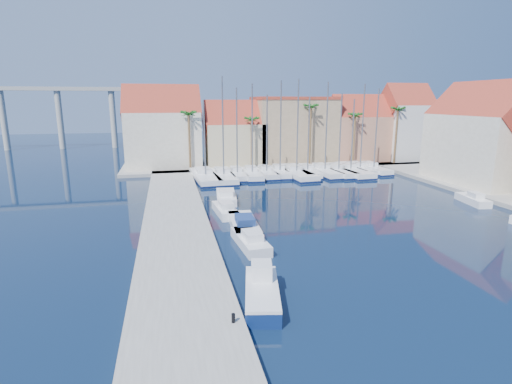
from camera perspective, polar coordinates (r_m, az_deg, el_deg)
ground at (r=26.20m, az=10.16°, el=-13.08°), size 260.00×260.00×0.00m
quay_west at (r=36.85m, az=-11.33°, el=-4.92°), size 6.00×77.00×0.50m
shore_north at (r=73.13m, az=3.03°, el=4.19°), size 54.00×16.00×0.50m
bollard at (r=21.05m, az=-3.26°, el=-17.55°), size 0.19×0.19×0.48m
fishing_boat at (r=23.78m, az=0.85°, el=-13.94°), size 2.97×5.90×1.97m
motorboat_west_0 at (r=32.05m, az=-0.78°, el=-6.92°), size 2.31×5.91×1.40m
motorboat_west_1 at (r=36.12m, az=-1.73°, el=-4.60°), size 2.61×7.09×1.40m
motorboat_west_2 at (r=40.92m, az=-4.41°, el=-2.52°), size 2.18×5.62×1.40m
motorboat_west_3 at (r=46.53m, az=-4.30°, el=-0.61°), size 2.81×6.84×1.40m
motorboat_east_1 at (r=51.23m, az=28.60°, el=-0.92°), size 2.32×5.04×1.40m
sailboat_0 at (r=58.73m, az=-7.32°, el=2.22°), size 4.00×11.99×11.20m
sailboat_1 at (r=58.64m, az=-4.71°, el=2.31°), size 2.97×10.82×14.63m
sailboat_2 at (r=59.84m, az=-2.76°, el=2.59°), size 2.27×8.21×13.16m
sailboat_3 at (r=60.12m, az=-0.61°, el=2.65°), size 2.87×9.10×13.72m
sailboat_4 at (r=60.94m, az=1.42°, el=2.78°), size 2.45×8.21×12.20m
sailboat_5 at (r=61.70m, az=3.37°, el=2.92°), size 2.93×8.56×14.23m
sailboat_6 at (r=61.54m, az=5.58°, el=2.79°), size 3.91×11.95×14.44m
sailboat_7 at (r=62.48m, az=7.24°, el=2.91°), size 3.02×9.20×11.90m
sailboat_8 at (r=63.30m, az=9.58°, el=2.97°), size 3.21×10.13×14.06m
sailboat_9 at (r=63.85m, az=11.47°, el=2.96°), size 3.30×10.01×12.38m
sailboat_10 at (r=64.89m, az=13.08°, el=3.01°), size 3.55×11.95×11.56m
sailboat_11 at (r=66.65m, az=14.43°, el=3.27°), size 2.75×8.57×13.85m
sailboat_12 at (r=67.26m, az=16.23°, el=3.24°), size 2.91×8.78×13.18m
building_0 at (r=68.79m, az=-13.13°, el=8.58°), size 12.30×9.00×13.50m
building_1 at (r=69.83m, az=-3.10°, el=7.94°), size 10.30×8.00×11.00m
building_2 at (r=73.31m, az=5.38°, el=8.90°), size 14.20×10.20×11.50m
building_3 at (r=76.96m, az=14.24°, el=8.46°), size 10.30×8.00×12.00m
building_4 at (r=80.47m, az=20.41°, el=9.02°), size 8.30×8.00×14.00m
building_6 at (r=61.80m, az=29.84°, el=6.74°), size 9.00×14.30×13.50m
palm_0 at (r=63.75m, az=-9.61°, el=10.71°), size 2.60×2.60×10.15m
palm_1 at (r=65.09m, az=-0.62°, el=10.10°), size 2.60×2.60×9.15m
palm_2 at (r=67.80m, az=7.85°, el=11.69°), size 2.60×2.60×11.15m
palm_3 at (r=71.00m, az=13.98°, el=10.35°), size 2.60×2.60×9.65m
palm_4 at (r=74.85m, az=19.62°, el=10.83°), size 2.60×2.60×10.65m
viaduct at (r=107.78m, az=-29.05°, el=10.78°), size 48.00×2.20×14.45m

